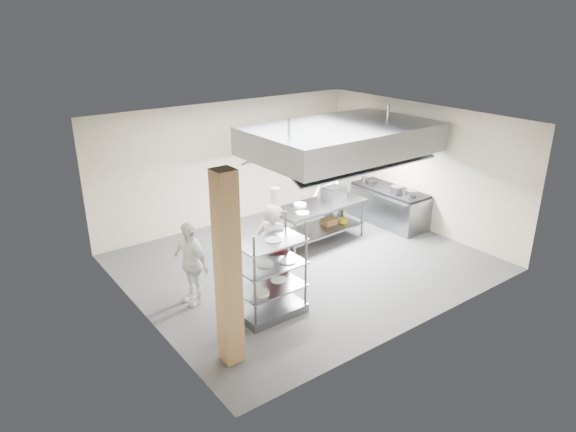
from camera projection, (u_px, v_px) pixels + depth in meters
floor at (304, 262)px, 10.85m from camera, size 7.00×7.00×0.00m
ceiling at (306, 121)px, 9.75m from camera, size 7.00×7.00×0.00m
wall_back at (229, 163)px, 12.54m from camera, size 7.00×0.00×7.00m
wall_left at (137, 237)px, 8.36m from camera, size 0.00×6.00×6.00m
wall_right at (420, 167)px, 12.24m from camera, size 0.00×6.00×6.00m
column at (228, 271)px, 7.27m from camera, size 0.30×0.30×3.00m
exhaust_hood at (341, 139)px, 10.99m from camera, size 4.00×2.50×0.60m
hood_strip_a at (308, 160)px, 10.61m from camera, size 1.60×0.12×0.04m
hood_strip_b at (370, 148)px, 11.61m from camera, size 1.60×0.12×0.04m
wall_shelf at (291, 153)px, 13.42m from camera, size 1.50×0.28×0.04m
island at (319, 223)px, 11.70m from camera, size 2.27×1.02×0.91m
island_worktop at (319, 206)px, 11.54m from camera, size 2.27×1.02×0.06m
island_undershelf at (319, 229)px, 11.76m from camera, size 2.09×0.92×0.04m
pass_rack at (271, 270)px, 8.67m from camera, size 1.16×0.69×1.72m
cooking_range at (389, 207)px, 12.78m from camera, size 0.80×2.00×0.84m
range_top at (390, 190)px, 12.61m from camera, size 0.78×1.96×0.06m
chef_head at (274, 251)px, 9.26m from camera, size 0.68×0.79×1.83m
chef_line at (326, 196)px, 12.34m from camera, size 0.79×0.92×1.65m
chef_plating at (191, 263)px, 9.10m from camera, size 0.53×0.97×1.57m
griddle at (334, 193)px, 11.89m from camera, size 0.55×0.45×0.24m
wicker_basket at (329, 221)px, 11.94m from camera, size 0.36×0.25×0.16m
stockpot at (396, 190)px, 12.19m from camera, size 0.28×0.28×0.19m
plate_stack at (271, 286)px, 8.78m from camera, size 0.28×0.28×0.05m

